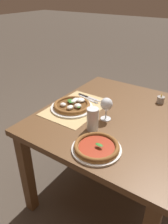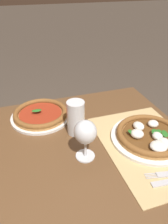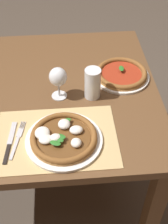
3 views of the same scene
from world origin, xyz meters
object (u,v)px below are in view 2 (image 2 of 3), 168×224
(pizza_far, at_px, (41,114))
(wine_glass, at_px, (85,134))
(pizza_near, at_px, (150,136))
(pint_glass, at_px, (76,118))

(pizza_far, bearing_deg, wine_glass, -159.47)
(pizza_near, height_order, pint_glass, pint_glass)
(wine_glass, height_order, pint_glass, wine_glass)
(pint_glass, bearing_deg, pizza_far, 38.59)
(pizza_far, xyz_separation_m, wine_glass, (-0.31, -0.11, 0.09))
(wine_glass, bearing_deg, pizza_far, 20.53)
(pint_glass, bearing_deg, pizza_near, -118.45)
(pizza_near, relative_size, wine_glass, 1.97)
(pizza_near, relative_size, pizza_far, 1.13)
(pizza_near, relative_size, pint_glass, 2.11)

